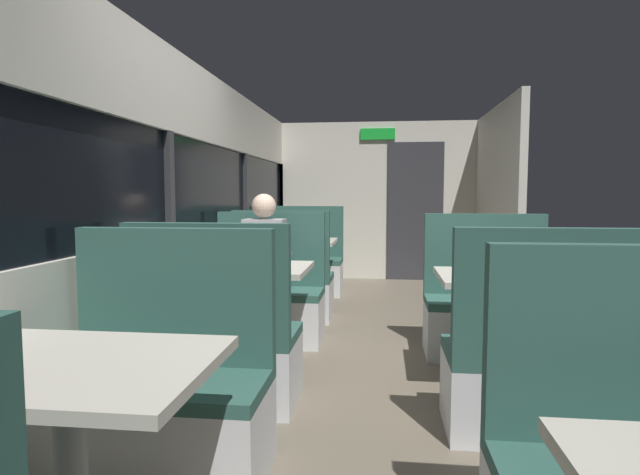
# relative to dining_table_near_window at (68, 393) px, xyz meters

# --- Properties ---
(ground_plane) EXTENTS (3.30, 9.20, 0.02)m
(ground_plane) POSITION_rel_dining_table_near_window_xyz_m (0.89, 2.09, -0.65)
(ground_plane) COLOR #665B4C
(carriage_window_panel_left) EXTENTS (0.09, 8.48, 2.30)m
(carriage_window_panel_left) POSITION_rel_dining_table_near_window_xyz_m (-0.56, 2.09, 0.47)
(carriage_window_panel_left) COLOR beige
(carriage_window_panel_left) RESTS_ON ground_plane
(carriage_end_bulkhead) EXTENTS (2.90, 0.11, 2.30)m
(carriage_end_bulkhead) POSITION_rel_dining_table_near_window_xyz_m (0.95, 6.28, 0.50)
(carriage_end_bulkhead) COLOR beige
(carriage_end_bulkhead) RESTS_ON ground_plane
(carriage_aisle_panel_right) EXTENTS (0.08, 2.40, 2.30)m
(carriage_aisle_panel_right) POSITION_rel_dining_table_near_window_xyz_m (2.34, 5.09, 0.51)
(carriage_aisle_panel_right) COLOR beige
(carriage_aisle_panel_right) RESTS_ON ground_plane
(dining_table_near_window) EXTENTS (0.90, 0.70, 0.74)m
(dining_table_near_window) POSITION_rel_dining_table_near_window_xyz_m (0.00, 0.00, 0.00)
(dining_table_near_window) COLOR #9E9EA3
(dining_table_near_window) RESTS_ON ground_plane
(bench_near_window_facing_entry) EXTENTS (0.95, 0.50, 1.10)m
(bench_near_window_facing_entry) POSITION_rel_dining_table_near_window_xyz_m (0.00, 0.70, -0.31)
(bench_near_window_facing_entry) COLOR silver
(bench_near_window_facing_entry) RESTS_ON ground_plane
(dining_table_mid_window) EXTENTS (0.90, 0.70, 0.74)m
(dining_table_mid_window) POSITION_rel_dining_table_near_window_xyz_m (0.00, 2.16, 0.00)
(dining_table_mid_window) COLOR #9E9EA3
(dining_table_mid_window) RESTS_ON ground_plane
(bench_mid_window_facing_end) EXTENTS (0.95, 0.50, 1.10)m
(bench_mid_window_facing_end) POSITION_rel_dining_table_near_window_xyz_m (0.00, 1.46, -0.31)
(bench_mid_window_facing_end) COLOR silver
(bench_mid_window_facing_end) RESTS_ON ground_plane
(bench_mid_window_facing_entry) EXTENTS (0.95, 0.50, 1.10)m
(bench_mid_window_facing_entry) POSITION_rel_dining_table_near_window_xyz_m (0.00, 2.86, -0.31)
(bench_mid_window_facing_entry) COLOR silver
(bench_mid_window_facing_entry) RESTS_ON ground_plane
(dining_table_far_window) EXTENTS (0.90, 0.70, 0.74)m
(dining_table_far_window) POSITION_rel_dining_table_near_window_xyz_m (0.00, 4.33, 0.00)
(dining_table_far_window) COLOR #9E9EA3
(dining_table_far_window) RESTS_ON ground_plane
(bench_far_window_facing_end) EXTENTS (0.95, 0.50, 1.10)m
(bench_far_window_facing_end) POSITION_rel_dining_table_near_window_xyz_m (0.00, 3.63, -0.31)
(bench_far_window_facing_end) COLOR silver
(bench_far_window_facing_end) RESTS_ON ground_plane
(bench_far_window_facing_entry) EXTENTS (0.95, 0.50, 1.10)m
(bench_far_window_facing_entry) POSITION_rel_dining_table_near_window_xyz_m (0.00, 5.03, -0.31)
(bench_far_window_facing_entry) COLOR silver
(bench_far_window_facing_entry) RESTS_ON ground_plane
(dining_table_rear_aisle) EXTENTS (0.90, 0.70, 0.74)m
(dining_table_rear_aisle) POSITION_rel_dining_table_near_window_xyz_m (1.79, 1.96, 0.00)
(dining_table_rear_aisle) COLOR #9E9EA3
(dining_table_rear_aisle) RESTS_ON ground_plane
(bench_rear_aisle_facing_end) EXTENTS (0.95, 0.50, 1.10)m
(bench_rear_aisle_facing_end) POSITION_rel_dining_table_near_window_xyz_m (1.79, 1.26, -0.31)
(bench_rear_aisle_facing_end) COLOR silver
(bench_rear_aisle_facing_end) RESTS_ON ground_plane
(bench_rear_aisle_facing_entry) EXTENTS (0.95, 0.50, 1.10)m
(bench_rear_aisle_facing_entry) POSITION_rel_dining_table_near_window_xyz_m (1.79, 2.66, -0.31)
(bench_rear_aisle_facing_entry) COLOR silver
(bench_rear_aisle_facing_entry) RESTS_ON ground_plane
(seated_passenger) EXTENTS (0.47, 0.55, 1.26)m
(seated_passenger) POSITION_rel_dining_table_near_window_xyz_m (0.00, 2.79, -0.10)
(seated_passenger) COLOR #26262D
(seated_passenger) RESTS_ON ground_plane
(coffee_cup_primary) EXTENTS (0.07, 0.07, 0.09)m
(coffee_cup_primary) POSITION_rel_dining_table_near_window_xyz_m (0.20, 2.17, 0.15)
(coffee_cup_primary) COLOR #26598C
(coffee_cup_primary) RESTS_ON dining_table_mid_window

